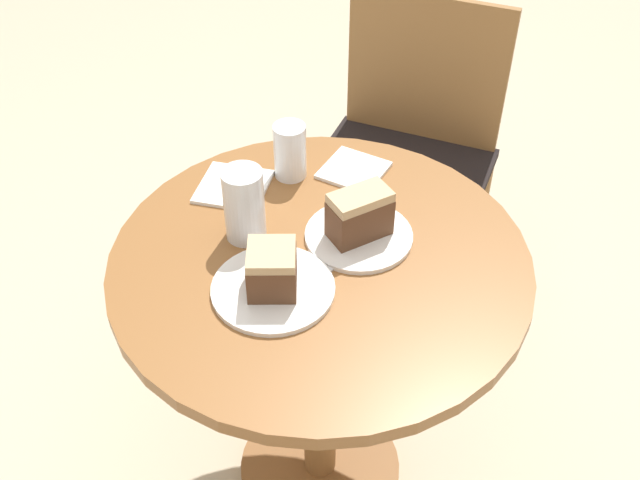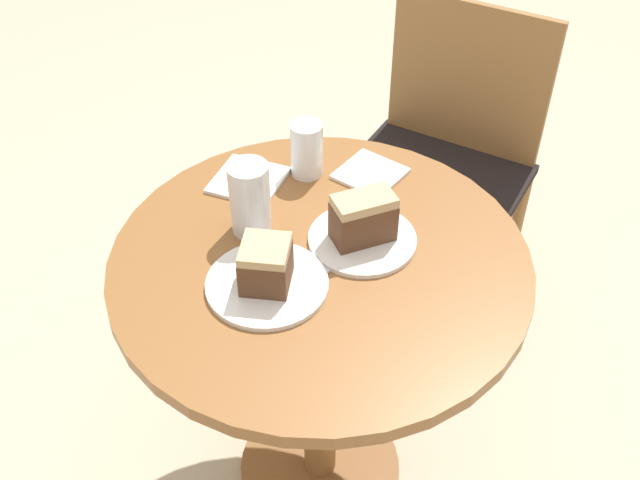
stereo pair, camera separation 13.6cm
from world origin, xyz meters
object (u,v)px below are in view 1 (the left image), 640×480
(plate_near, at_px, (359,236))
(glass_lemonade, at_px, (244,208))
(plate_far, at_px, (273,289))
(chair, at_px, (408,149))
(glass_water, at_px, (290,153))
(cake_slice_far, at_px, (272,269))
(cake_slice_near, at_px, (360,214))

(plate_near, relative_size, glass_lemonade, 1.39)
(plate_near, relative_size, plate_far, 0.94)
(chair, xyz_separation_m, glass_water, (-0.10, -0.57, 0.33))
(plate_near, distance_m, glass_water, 0.25)
(glass_water, bearing_deg, chair, 80.52)
(plate_far, bearing_deg, chair, 91.23)
(glass_lemonade, height_order, glass_water, glass_lemonade)
(plate_near, bearing_deg, glass_water, 147.11)
(glass_water, bearing_deg, plate_far, -70.49)
(chair, relative_size, cake_slice_far, 7.60)
(glass_lemonade, bearing_deg, cake_slice_far, -45.32)
(plate_far, distance_m, glass_water, 0.35)
(chair, bearing_deg, glass_water, -100.39)
(plate_far, relative_size, cake_slice_near, 1.69)
(plate_near, xyz_separation_m, cake_slice_near, (0.00, 0.00, 0.05))
(cake_slice_near, height_order, cake_slice_far, cake_slice_near)
(cake_slice_far, xyz_separation_m, glass_water, (-0.11, 0.32, 0.00))
(chair, relative_size, glass_lemonade, 5.79)
(chair, xyz_separation_m, glass_lemonade, (-0.09, -0.78, 0.34))
(plate_near, height_order, glass_lemonade, glass_lemonade)
(chair, distance_m, glass_lemonade, 0.86)
(cake_slice_far, bearing_deg, chair, 91.23)
(plate_near, relative_size, cake_slice_near, 1.58)
(chair, height_order, plate_far, chair)
(glass_water, bearing_deg, cake_slice_near, -32.89)
(cake_slice_near, bearing_deg, glass_water, 147.11)
(plate_near, distance_m, cake_slice_near, 0.05)
(plate_near, xyz_separation_m, cake_slice_far, (-0.09, -0.19, 0.05))
(cake_slice_near, bearing_deg, cake_slice_far, -114.94)
(cake_slice_near, relative_size, cake_slice_far, 1.15)
(plate_far, bearing_deg, glass_water, 109.51)
(plate_near, height_order, cake_slice_near, cake_slice_near)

